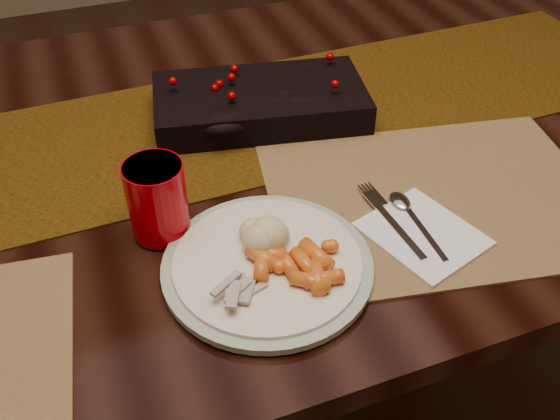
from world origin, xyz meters
name	(u,v)px	position (x,y,z in m)	size (l,w,h in m)	color
floor	(244,396)	(0.00, 0.00, 0.00)	(5.00, 5.00, 0.00)	black
dining_table	(237,293)	(0.00, 0.00, 0.38)	(1.80, 1.00, 0.75)	black
table_runner	(191,132)	(-0.05, 0.04, 0.75)	(1.74, 0.36, 0.00)	#4D2B0D
centerpiece	(260,98)	(0.08, 0.05, 0.79)	(0.35, 0.18, 0.07)	black
placemat_main	(435,197)	(0.24, -0.25, 0.75)	(0.48, 0.35, 0.00)	#9C6438
dinner_plate	(267,265)	(-0.04, -0.30, 0.76)	(0.27, 0.27, 0.02)	white
baby_carrots	(300,265)	(0.00, -0.33, 0.78)	(0.11, 0.09, 0.02)	orange
mashed_potatoes	(258,231)	(-0.04, -0.27, 0.79)	(0.09, 0.08, 0.05)	#C8BB80
turkey_shreds	(241,292)	(-0.09, -0.34, 0.78)	(0.06, 0.05, 0.01)	tan
napkin	(423,234)	(0.18, -0.31, 0.76)	(0.13, 0.15, 0.01)	white
fork	(394,223)	(0.15, -0.28, 0.76)	(0.02, 0.15, 0.00)	silver
spoon	(417,223)	(0.18, -0.30, 0.76)	(0.03, 0.14, 0.00)	#BBBBC1
red_cup	(157,200)	(-0.15, -0.18, 0.81)	(0.08, 0.08, 0.11)	#B3000A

